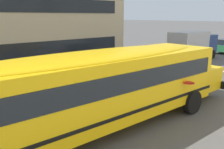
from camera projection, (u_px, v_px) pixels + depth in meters
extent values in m
plane|color=#54514F|center=(127.00, 103.00, 12.78)|extent=(400.00, 400.00, 0.00)
cube|color=gray|center=(54.00, 77.00, 18.16)|extent=(120.00, 3.00, 0.01)
cube|color=silver|center=(127.00, 102.00, 12.78)|extent=(110.00, 0.16, 0.01)
cube|color=yellow|center=(94.00, 89.00, 9.17)|extent=(11.88, 3.07, 2.36)
cube|color=yellow|center=(195.00, 76.00, 13.55)|extent=(1.79, 2.31, 1.18)
cube|color=black|center=(202.00, 81.00, 14.18)|extent=(0.30, 2.69, 0.39)
cube|color=black|center=(94.00, 78.00, 9.08)|extent=(11.17, 3.09, 0.69)
cube|color=black|center=(95.00, 107.00, 9.33)|extent=(11.90, 3.10, 0.13)
ellipsoid|color=yellow|center=(94.00, 57.00, 8.90)|extent=(11.40, 2.84, 0.39)
cylinder|color=red|center=(189.00, 83.00, 10.43)|extent=(0.49, 0.49, 0.03)
cylinder|color=black|center=(148.00, 89.00, 13.26)|extent=(1.08, 0.34, 1.07)
cylinder|color=black|center=(192.00, 102.00, 11.26)|extent=(1.08, 0.34, 1.07)
cylinder|color=black|center=(222.00, 49.00, 31.54)|extent=(0.61, 0.20, 0.60)
cylinder|color=black|center=(213.00, 51.00, 29.78)|extent=(0.61, 0.20, 0.60)
cube|color=maroon|center=(135.00, 63.00, 20.14)|extent=(3.95, 1.82, 0.70)
cube|color=black|center=(134.00, 55.00, 19.88)|extent=(2.25, 1.62, 0.64)
cylinder|color=black|center=(138.00, 63.00, 21.69)|extent=(0.61, 0.20, 0.60)
cylinder|color=black|center=(153.00, 66.00, 20.49)|extent=(0.61, 0.20, 0.60)
cylinder|color=black|center=(116.00, 68.00, 19.94)|extent=(0.61, 0.20, 0.60)
cylinder|color=black|center=(132.00, 71.00, 18.74)|extent=(0.61, 0.20, 0.60)
cube|color=navy|center=(204.00, 44.00, 26.67)|extent=(1.80, 2.20, 2.00)
cube|color=black|center=(208.00, 41.00, 27.21)|extent=(0.04, 1.85, 0.70)
cube|color=#B7B7BC|center=(188.00, 44.00, 24.67)|extent=(4.20, 2.21, 2.40)
cylinder|color=black|center=(194.00, 52.00, 27.70)|extent=(0.84, 0.26, 0.84)
cylinder|color=black|center=(213.00, 54.00, 26.11)|extent=(0.84, 0.26, 0.84)
cylinder|color=black|center=(175.00, 55.00, 25.37)|extent=(0.84, 0.26, 0.84)
cylinder|color=black|center=(195.00, 58.00, 23.78)|extent=(0.84, 0.26, 0.84)
cube|color=black|center=(56.00, 48.00, 19.47)|extent=(12.59, 0.04, 1.10)
cube|color=black|center=(53.00, 5.00, 18.74)|extent=(12.59, 0.04, 1.10)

